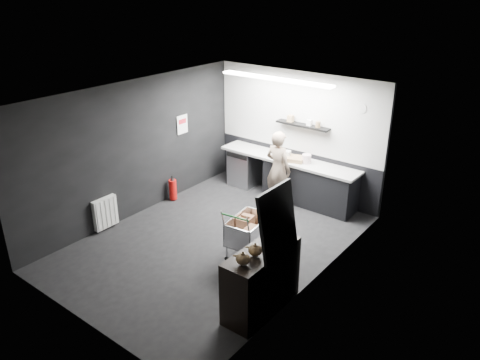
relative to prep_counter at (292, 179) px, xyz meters
The scene contains 22 objects.
floor 2.47m from the prep_counter, 93.20° to the right, with size 5.50×5.50×0.00m, color black.
ceiling 3.30m from the prep_counter, 93.20° to the right, with size 5.50×5.50×0.00m, color silver.
wall_back 0.96m from the prep_counter, 112.30° to the left, with size 5.50×5.50×0.00m, color black.
wall_front 5.25m from the prep_counter, 91.50° to the right, with size 5.50×5.50×0.00m, color black.
wall_left 3.35m from the prep_counter, 131.43° to the right, with size 5.50×5.50×0.00m, color black.
wall_right 3.18m from the prep_counter, 52.38° to the right, with size 5.50×5.50×0.00m, color black.
kitchen_wall_panel 1.43m from the prep_counter, 113.58° to the left, with size 3.95×0.02×1.70m, color beige.
dado_panel 0.34m from the prep_counter, 113.58° to the left, with size 3.95×0.02×1.00m, color black.
floating_shelf 1.18m from the prep_counter, 72.13° to the left, with size 1.20×0.22×0.04m, color black.
wall_clock 2.13m from the prep_counter, 13.36° to the left, with size 0.20×0.20×0.03m, color silver.
poster 2.63m from the prep_counter, 152.11° to the right, with size 0.02×0.30×0.40m, color white.
poster_red_band 2.66m from the prep_counter, 152.05° to the right, with size 0.01×0.22×0.10m, color red.
radiator 3.92m from the prep_counter, 122.01° to the right, with size 0.10×0.50×0.60m, color silver.
ceiling_strip 2.29m from the prep_counter, 103.37° to the right, with size 2.40×0.20×0.04m, color white.
prep_counter is the anchor object (origin of this frame).
person 0.58m from the prep_counter, 100.66° to the right, with size 0.59×0.39×1.62m, color #C3B19A.
shopping_cart 2.46m from the prep_counter, 76.03° to the right, with size 0.61×0.92×0.95m.
sideboard 3.75m from the prep_counter, 64.53° to the right, with size 0.56×1.30×1.94m.
fire_extinguisher 2.58m from the prep_counter, 140.59° to the right, with size 0.16×0.16×0.54m.
cardboard_box 0.49m from the prep_counter, 59.58° to the right, with size 0.44×0.33×0.09m, color olive.
pink_tub 0.62m from the prep_counter, ahead, with size 0.19×0.19×0.19m, color beige.
white_container 0.56m from the prep_counter, 163.43° to the right, with size 0.20×0.16×0.18m, color silver.
Camera 1 is at (4.87, -5.55, 4.42)m, focal length 35.00 mm.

